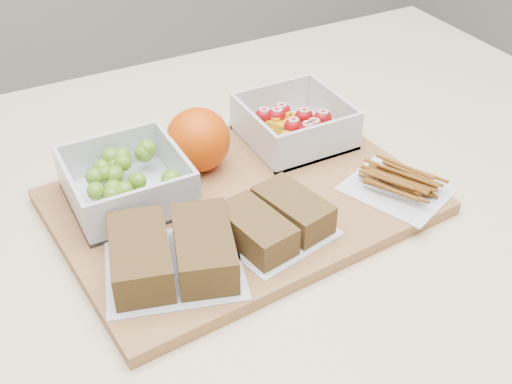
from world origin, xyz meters
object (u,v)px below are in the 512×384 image
at_px(orange, 198,140).
at_px(sandwich_bag_center, 274,221).
at_px(fruit_container, 294,125).
at_px(sandwich_bag_left, 173,253).
at_px(grape_container, 127,181).
at_px(cutting_board, 242,202).
at_px(pretzel_bag, 397,182).

bearing_deg(orange, sandwich_bag_center, -82.68).
distance_m(fruit_container, sandwich_bag_left, 0.29).
height_order(grape_container, fruit_container, grape_container).
distance_m(fruit_container, orange, 0.14).
distance_m(cutting_board, fruit_container, 0.15).
height_order(cutting_board, sandwich_bag_center, sandwich_bag_center).
bearing_deg(pretzel_bag, cutting_board, 156.02).
height_order(grape_container, pretzel_bag, grape_container).
xyz_separation_m(fruit_container, pretzel_bag, (0.05, -0.16, -0.01)).
xyz_separation_m(orange, pretzel_bag, (0.19, -0.16, -0.03)).
bearing_deg(pretzel_bag, sandwich_bag_center, -179.79).
height_order(cutting_board, fruit_container, fruit_container).
distance_m(cutting_board, sandwich_bag_center, 0.08).
bearing_deg(grape_container, orange, 11.73).
relative_size(cutting_board, orange, 5.26).
bearing_deg(fruit_container, sandwich_bag_left, -146.17).
relative_size(cutting_board, sandwich_bag_center, 3.11).
xyz_separation_m(cutting_board, grape_container, (-0.12, 0.06, 0.03)).
distance_m(fruit_container, pretzel_bag, 0.17).
bearing_deg(cutting_board, grape_container, 148.28).
bearing_deg(cutting_board, sandwich_bag_left, -151.56).
bearing_deg(cutting_board, fruit_container, 29.62).
height_order(cutting_board, pretzel_bag, pretzel_bag).
bearing_deg(grape_container, fruit_container, 5.33).
distance_m(orange, sandwich_bag_center, 0.16).
bearing_deg(sandwich_bag_left, grape_container, 90.75).
distance_m(sandwich_bag_left, pretzel_bag, 0.29).
height_order(sandwich_bag_center, pretzel_bag, sandwich_bag_center).
bearing_deg(sandwich_bag_left, sandwich_bag_center, 0.04).
relative_size(sandwich_bag_center, pretzel_bag, 0.94).
bearing_deg(grape_container, sandwich_bag_center, -48.60).
distance_m(grape_container, fruit_container, 0.24).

